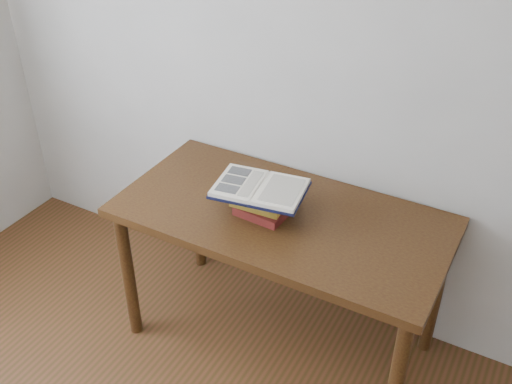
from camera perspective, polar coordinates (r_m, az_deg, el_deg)
The scene contains 3 objects.
desk at distance 2.59m, azimuth 2.41°, elevation -3.79°, with size 1.41×0.71×0.76m.
book_stack at distance 2.51m, azimuth 0.53°, elevation -0.68°, with size 0.24×0.19×0.12m.
open_book at distance 2.44m, azimuth 0.39°, elevation 0.37°, with size 0.40×0.31×0.03m.
Camera 1 is at (1.02, -0.47, 2.24)m, focal length 42.00 mm.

